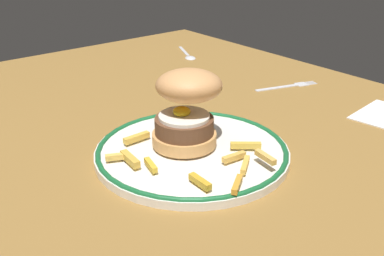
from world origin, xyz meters
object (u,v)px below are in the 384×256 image
at_px(burger, 187,106).
at_px(fork, 288,86).
at_px(spoon, 189,55).
at_px(dinner_plate, 192,151).

height_order(burger, fork, burger).
distance_m(burger, spoon, 0.53).
distance_m(dinner_plate, spoon, 0.54).
xyz_separation_m(burger, fork, (-0.10, 0.35, -0.07)).
distance_m(dinner_plate, fork, 0.37).
distance_m(dinner_plate, burger, 0.07).
bearing_deg(fork, burger, -74.43).
bearing_deg(dinner_plate, burger, 164.26).
relative_size(fork, spoon, 1.11).
xyz_separation_m(fork, spoon, (-0.31, -0.02, 0.00)).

